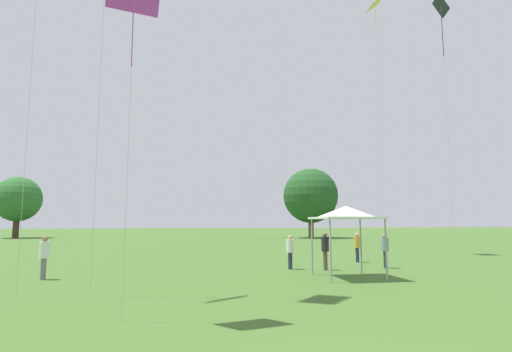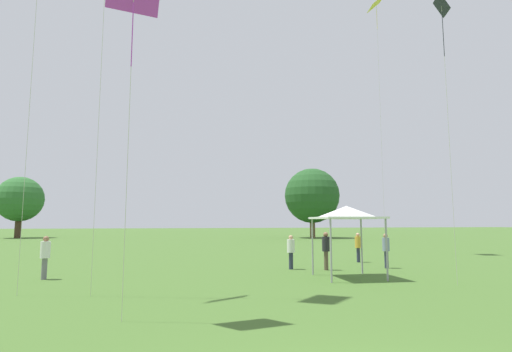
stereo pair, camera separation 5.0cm
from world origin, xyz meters
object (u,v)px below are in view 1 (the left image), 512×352
Objects in this scene: kite_0 at (375,11)px; distant_tree_1 at (18,199)px; person_standing_0 at (357,245)px; distant_tree_0 at (311,196)px; kite_5 at (442,20)px; person_standing_2 at (325,247)px; canopy_tent at (346,213)px; person_standing_1 at (290,249)px; person_standing_5 at (385,247)px; person_standing_3 at (44,254)px.

kite_0 reaches higher than distant_tree_1.
person_standing_0 is 35.04m from distant_tree_0.
distant_tree_0 is (11.08, 41.27, -3.86)m from kite_5.
person_standing_2 is 3.06m from canopy_tent.
person_standing_5 reaches higher than person_standing_1.
distant_tree_1 is at bearing 156.94° from person_standing_3.
kite_0 is at bearing 96.77° from person_standing_2.
person_standing_3 is at bearing -135.65° from person_standing_1.
distant_tree_0 reaches higher than person_standing_1.
person_standing_1 is 10.44m from person_standing_3.
person_standing_0 is at bearing 61.05° from kite_5.
person_standing_2 reaches higher than person_standing_0.
kite_5 is at bearing 33.40° from kite_0.
kite_0 is (4.60, 4.74, 16.99)m from person_standing_0.
person_standing_2 is at bearing 14.30° from person_standing_1.
canopy_tent is 0.33× the size of distant_tree_1.
person_standing_3 is at bearing 17.77° from person_standing_5.
person_standing_3 reaches higher than person_standing_0.
person_standing_0 is at bearing 58.44° from canopy_tent.
distant_tree_0 is 1.14× the size of distant_tree_1.
canopy_tent is (-3.37, -2.66, 1.58)m from person_standing_5.
person_standing_3 is 12.01m from canopy_tent.
person_standing_0 is 0.97× the size of person_standing_3.
canopy_tent reaches higher than person_standing_5.
person_standing_1 is 0.91× the size of person_standing_2.
person_standing_3 is (-11.88, -0.24, -0.06)m from person_standing_2.
kite_5 reaches higher than person_standing_5.
kite_0 is (7.82, 7.69, 16.90)m from person_standing_2.
person_standing_1 is 0.15× the size of kite_5.
distant_tree_1 is at bearing 118.89° from canopy_tent.
canopy_tent is at bearing 171.75° from person_standing_0.
canopy_tent is 55.19m from distant_tree_1.
person_standing_0 is 0.92× the size of person_standing_2.
person_standing_5 reaches higher than person_standing_0.
person_standing_5 is 54.76m from distant_tree_1.
kite_5 is 1.08× the size of distant_tree_0.
canopy_tent is 20.19m from kite_0.
person_standing_1 is at bearing 2.12° from kite_0.
person_standing_0 is at bearing 64.95° from person_standing_1.
distant_tree_0 is at bearing 121.36° from person_standing_2.
person_standing_1 is at bearing -60.55° from distant_tree_1.
kite_0 is (19.70, 7.94, 16.96)m from person_standing_3.
distant_tree_1 is at bearing -82.43° from kite_0.
person_standing_1 is 20.61m from kite_0.
kite_0 reaches higher than person_standing_0.
person_standing_2 is 20.15m from kite_0.
person_standing_3 is 0.15× the size of kite_5.
person_standing_3 is 48.45m from distant_tree_1.
canopy_tent is 41.22m from distant_tree_0.
kite_5 is (14.53, -5.03, 8.86)m from person_standing_3.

